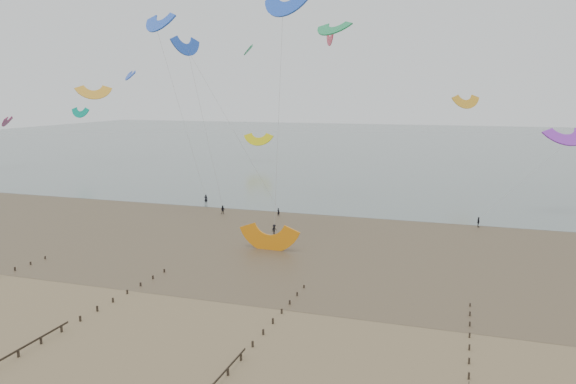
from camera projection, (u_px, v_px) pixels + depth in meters
The scene contains 6 objects.
ground at pixel (228, 324), 53.73m from camera, with size 500.00×500.00×0.00m, color brown.
sea_and_shore at pixel (295, 235), 87.17m from camera, with size 500.00×665.00×0.03m.
kitesurfer_lead at pixel (278, 212), 100.63m from camera, with size 0.55×0.36×1.50m, color black.
kitesurfers at pixel (527, 223), 91.63m from camera, with size 93.84×25.39×1.88m.
grounded_kite at pixel (269, 250), 79.19m from camera, with size 7.49×3.93×5.71m, color orange, non-canonical shape.
kites_airborne at pixel (341, 88), 140.16m from camera, with size 225.50×116.93×42.95m.
Camera 1 is at (21.18, -46.40, 21.90)m, focal length 35.00 mm.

